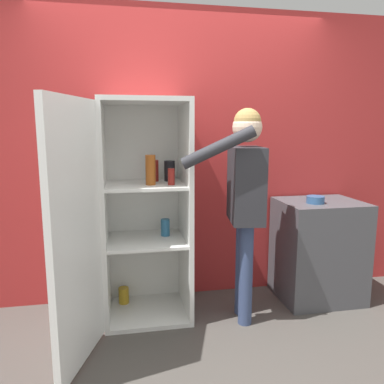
# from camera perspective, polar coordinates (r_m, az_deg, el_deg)

# --- Properties ---
(ground_plane) EXTENTS (12.00, 12.00, 0.00)m
(ground_plane) POSITION_cam_1_polar(r_m,az_deg,el_deg) (2.83, 2.41, -23.03)
(ground_plane) COLOR #4C4742
(wall_back) EXTENTS (7.00, 0.06, 2.55)m
(wall_back) POSITION_cam_1_polar(r_m,az_deg,el_deg) (3.35, -1.25, 5.34)
(wall_back) COLOR #B72D2D
(wall_back) RESTS_ON ground_plane
(refrigerator) EXTENTS (0.93, 1.25, 1.75)m
(refrigerator) POSITION_cam_1_polar(r_m,az_deg,el_deg) (2.92, -9.14, -3.35)
(refrigerator) COLOR white
(refrigerator) RESTS_ON ground_plane
(person) EXTENTS (0.69, 0.55, 1.68)m
(person) POSITION_cam_1_polar(r_m,az_deg,el_deg) (2.91, 8.03, 0.57)
(person) COLOR #384770
(person) RESTS_ON ground_plane
(counter) EXTENTS (0.70, 0.58, 0.90)m
(counter) POSITION_cam_1_polar(r_m,az_deg,el_deg) (3.59, 18.66, -8.38)
(counter) COLOR #4C4C51
(counter) RESTS_ON ground_plane
(bowl) EXTENTS (0.15, 0.15, 0.06)m
(bowl) POSITION_cam_1_polar(r_m,az_deg,el_deg) (3.36, 18.29, -1.11)
(bowl) COLOR #335B8E
(bowl) RESTS_ON counter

